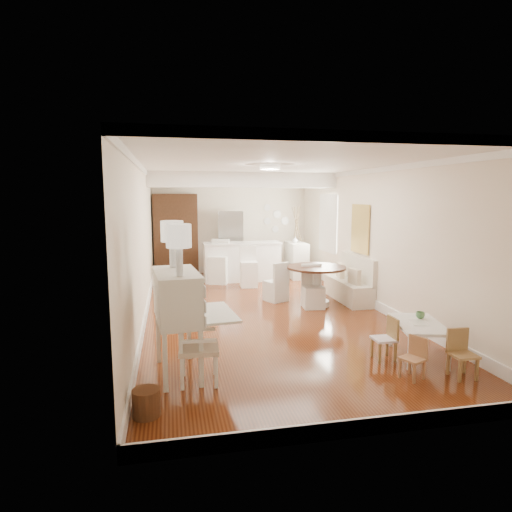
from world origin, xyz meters
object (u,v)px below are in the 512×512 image
object	(u,v)px
kids_table	(418,340)
pantry_cabinet	(176,235)
slip_chair_far	(276,281)
bar_stool_left	(219,262)
slip_chair_near	(313,287)
wicker_basket	(146,403)
dining_table	(316,286)
breakfast_counter	(242,262)
secretary_bureau	(178,323)
gustavian_armchair	(199,347)
sideboard	(296,260)
bar_stool_right	(249,267)
kids_chair_b	(384,338)
fridge	(243,243)
kids_chair_a	(412,358)
kids_chair_c	(463,354)

from	to	relation	value
kids_table	pantry_cabinet	xyz separation A→B (m)	(-3.20, 6.97, 0.90)
slip_chair_far	bar_stool_left	world-z (taller)	bar_stool_left
slip_chair_near	slip_chair_far	size ratio (longest dim) A/B	1.02
wicker_basket	dining_table	xyz separation A→B (m)	(3.21, 3.91, 0.27)
bar_stool_left	breakfast_counter	bearing A→B (deg)	40.52
secretary_bureau	gustavian_armchair	world-z (taller)	secretary_bureau
wicker_basket	sideboard	world-z (taller)	sideboard
bar_stool_right	slip_chair_near	bearing A→B (deg)	-64.57
dining_table	bar_stool_right	size ratio (longest dim) A/B	1.19
gustavian_armchair	bar_stool_left	size ratio (longest dim) A/B	0.78
kids_table	kids_chair_b	bearing A→B (deg)	177.33
gustavian_armchair	bar_stool_left	world-z (taller)	bar_stool_left
wicker_basket	fridge	xyz separation A→B (m)	(2.35, 7.84, 0.76)
secretary_bureau	wicker_basket	world-z (taller)	secretary_bureau
slip_chair_near	bar_stool_right	xyz separation A→B (m)	(-0.91, 2.22, 0.07)
slip_chair_near	gustavian_armchair	bearing A→B (deg)	-123.83
dining_table	gustavian_armchair	bearing A→B (deg)	-129.28
secretary_bureau	kids_chair_b	bearing A→B (deg)	-7.65
wicker_basket	kids_table	bearing A→B (deg)	13.93
kids_chair_a	dining_table	distance (m)	3.63
kids_chair_a	bar_stool_left	xyz separation A→B (m)	(-1.68, 6.28, 0.30)
dining_table	kids_table	bearing A→B (deg)	-81.63
wicker_basket	pantry_cabinet	world-z (taller)	pantry_cabinet
fridge	kids_chair_c	bearing A→B (deg)	-79.20
dining_table	breakfast_counter	distance (m)	3.07
kids_table	kids_chair_a	world-z (taller)	kids_chair_a
pantry_cabinet	fridge	bearing A→B (deg)	-0.90
wicker_basket	sideboard	size ratio (longest dim) A/B	0.28
kids_table	bar_stool_right	world-z (taller)	bar_stool_right
breakfast_counter	wicker_basket	bearing A→B (deg)	-107.56
slip_chair_far	sideboard	world-z (taller)	sideboard
dining_table	bar_stool_right	xyz separation A→B (m)	(-1.03, 2.08, 0.09)
dining_table	breakfast_counter	size ratio (longest dim) A/B	0.59
secretary_bureau	kids_table	size ratio (longest dim) A/B	1.33
wicker_basket	kids_table	distance (m)	3.76
kids_chair_b	dining_table	world-z (taller)	dining_table
bar_stool_right	dining_table	bearing A→B (deg)	-60.67
kids_chair_c	dining_table	bearing A→B (deg)	100.33
kids_chair_c	fridge	xyz separation A→B (m)	(-1.46, 7.66, 0.59)
kids_chair_c	breakfast_counter	size ratio (longest dim) A/B	0.30
gustavian_armchair	slip_chair_far	bearing A→B (deg)	-23.08
kids_chair_a	pantry_cabinet	xyz separation A→B (m)	(-2.73, 7.59, 0.88)
wicker_basket	pantry_cabinet	distance (m)	7.95
secretary_bureau	fridge	xyz separation A→B (m)	(2.00, 6.83, 0.24)
secretary_bureau	sideboard	bearing A→B (deg)	54.69
gustavian_armchair	bar_stool_right	xyz separation A→B (m)	(1.59, 5.27, 0.06)
kids_table	wicker_basket	bearing A→B (deg)	-166.07
dining_table	slip_chair_near	distance (m)	0.18
wicker_basket	breakfast_counter	bearing A→B (deg)	72.44
dining_table	fridge	bearing A→B (deg)	102.29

